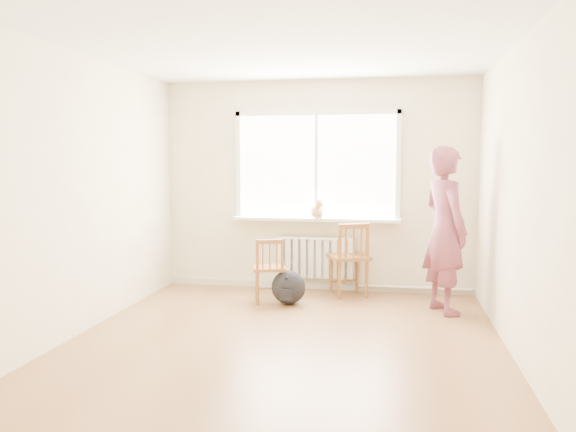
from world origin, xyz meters
The scene contains 13 objects.
floor centered at (0.00, 0.00, 0.00)m, with size 4.50×4.50×0.00m, color olive.
ceiling centered at (0.00, 0.00, 2.70)m, with size 4.50×4.50×0.00m, color white.
back_wall centered at (0.00, 2.25, 1.35)m, with size 4.00×0.01×2.70m, color #F1E6C1.
window centered at (0.00, 2.22, 1.66)m, with size 2.12×0.05×1.42m.
windowsill centered at (0.00, 2.14, 0.93)m, with size 2.15×0.22×0.04m, color white.
radiator centered at (0.00, 2.16, 0.44)m, with size 1.00×0.12×0.55m.
heating_pipe centered at (1.25, 2.19, 0.08)m, with size 0.04×0.04×1.40m, color silver.
baseboard centered at (0.00, 2.23, 0.04)m, with size 4.00×0.03×0.08m, color beige.
chair_left centered at (-0.45, 1.43, 0.39)m, with size 0.46×0.45×0.77m.
chair_right centered at (0.47, 1.90, 0.47)m, with size 0.59×0.58×0.92m.
person centered at (1.54, 1.39, 0.92)m, with size 0.67×0.44×1.84m, color #CD4544.
cat centered at (0.04, 2.05, 1.06)m, with size 0.25×0.40×0.27m.
backpack centered at (-0.21, 1.40, 0.20)m, with size 0.40×0.30×0.40m, color black.
Camera 1 is at (0.96, -4.93, 1.68)m, focal length 35.00 mm.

